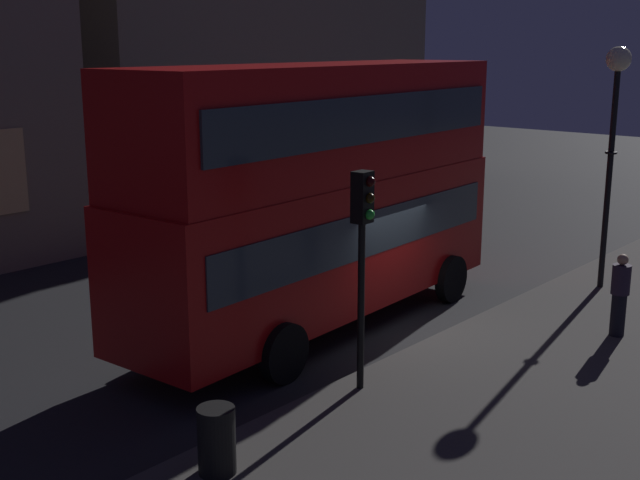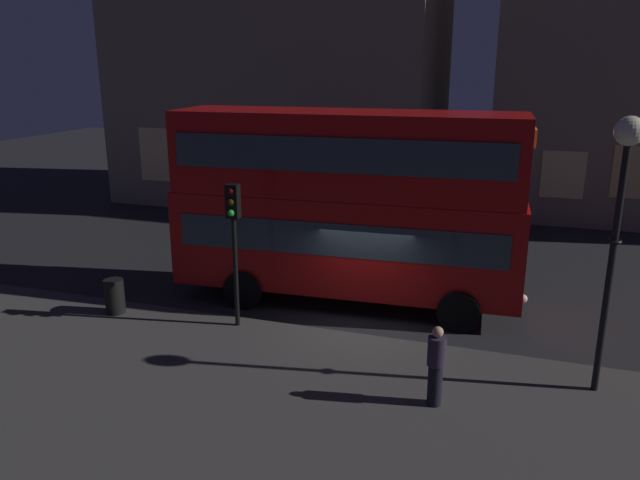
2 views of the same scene
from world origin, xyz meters
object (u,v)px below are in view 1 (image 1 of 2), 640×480
at_px(double_decker_bus, 321,185).
at_px(street_lamp, 615,104).
at_px(pedestrian, 620,294).
at_px(traffic_light_near_kerb, 363,234).
at_px(litter_bin, 217,440).

height_order(double_decker_bus, street_lamp, street_lamp).
bearing_deg(double_decker_bus, pedestrian, -59.61).
xyz_separation_m(traffic_light_near_kerb, litter_bin, (-3.54, -0.28, -2.22)).
xyz_separation_m(street_lamp, pedestrian, (-3.12, -1.65, -3.52)).
distance_m(double_decker_bus, pedestrian, 6.39).
bearing_deg(double_decker_bus, street_lamp, -30.78).
relative_size(street_lamp, pedestrian, 3.36).
relative_size(traffic_light_near_kerb, street_lamp, 0.66).
distance_m(double_decker_bus, street_lamp, 7.43).
distance_m(pedestrian, litter_bin, 9.22).
relative_size(traffic_light_near_kerb, pedestrian, 2.21).
height_order(double_decker_bus, traffic_light_near_kerb, double_decker_bus).
bearing_deg(traffic_light_near_kerb, pedestrian, -25.59).
relative_size(pedestrian, litter_bin, 1.77).
xyz_separation_m(street_lamp, litter_bin, (-12.12, 0.34, -3.90)).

